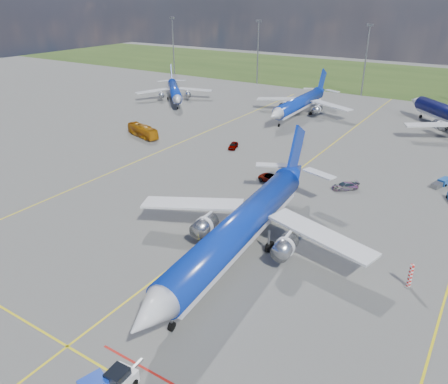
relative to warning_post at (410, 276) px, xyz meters
The scene contains 14 objects.
ground 27.24m from the warning_post, 162.90° to the right, with size 400.00×400.00×0.00m, color #555552.
grass_strip 144.37m from the warning_post, 100.38° to the left, with size 400.00×80.00×0.01m, color #2D4719.
taxiway_lines 32.52m from the warning_post, 142.66° to the left, with size 60.25×160.00×0.02m.
floodlight_masts 103.84m from the warning_post, 98.91° to the left, with size 202.20×0.50×22.70m.
warning_post is the anchor object (origin of this frame).
bg_jet_nw 104.41m from the warning_post, 143.58° to the left, with size 26.35×34.59×9.06m, color #0B2AA0, non-canonical shape.
bg_jet_nnw 78.79m from the warning_post, 122.99° to the left, with size 30.27×39.73×10.41m, color #0B2AA0, non-canonical shape.
main_airliner 20.75m from the warning_post, 165.70° to the right, with size 35.79×46.98×12.30m, color #0B2AA0, non-canonical shape.
apron_bus 71.76m from the warning_post, 157.55° to the left, with size 2.40×10.26×2.86m, color #BF720B.
service_car_a 53.94m from the warning_post, 143.94° to the left, with size 1.61×3.99×1.36m, color #999999.
service_car_b 33.46m from the warning_post, 145.10° to the left, with size 2.44×5.29×1.47m, color #999999.
service_car_c 27.93m from the warning_post, 123.41° to the left, with size 1.89×4.64×1.35m, color #999999.
baggage_tug_c 53.02m from the warning_post, 127.63° to the left, with size 3.24×5.57×1.21m.
baggage_tug_e 34.33m from the warning_post, 92.24° to the left, with size 2.96×5.07×1.11m.
Camera 1 is at (30.39, -39.12, 31.40)m, focal length 35.00 mm.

